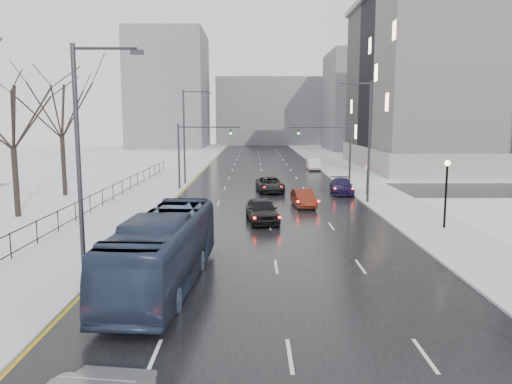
{
  "coord_description": "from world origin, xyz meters",
  "views": [
    {
      "loc": [
        -1.06,
        -0.84,
        6.96
      ],
      "look_at": [
        -0.92,
        29.63,
        2.5
      ],
      "focal_mm": 35.0,
      "sensor_mm": 36.0,
      "label": 1
    }
  ],
  "objects_px": {
    "tree_park_d": "(18,218)",
    "streetlight_l_near": "(84,152)",
    "streetlight_l_far": "(186,132)",
    "no_uturn_sign": "(367,171)",
    "tree_park_e": "(65,196)",
    "mast_signal_right": "(339,149)",
    "sedan_right_cross": "(270,185)",
    "sedan_right_far": "(342,186)",
    "streetlight_r_mid": "(367,136)",
    "mast_signal_left": "(190,149)",
    "sedan_center_near": "(262,210)",
    "sedan_right_distant": "(314,164)",
    "sedan_right_near": "(303,198)",
    "lamppost_r_mid": "(446,184)",
    "bus": "(164,250)"
  },
  "relations": [
    {
      "from": "tree_park_d",
      "to": "streetlight_l_far",
      "type": "bearing_deg",
      "value": 61.85
    },
    {
      "from": "sedan_right_distant",
      "to": "tree_park_e",
      "type": "bearing_deg",
      "value": -135.98
    },
    {
      "from": "sedan_right_cross",
      "to": "sedan_right_far",
      "type": "bearing_deg",
      "value": -14.67
    },
    {
      "from": "mast_signal_left",
      "to": "sedan_right_near",
      "type": "relative_size",
      "value": 1.57
    },
    {
      "from": "streetlight_l_far",
      "to": "no_uturn_sign",
      "type": "height_order",
      "value": "streetlight_l_far"
    },
    {
      "from": "sedan_right_distant",
      "to": "sedan_right_near",
      "type": "bearing_deg",
      "value": -97.22
    },
    {
      "from": "streetlight_r_mid",
      "to": "streetlight_l_far",
      "type": "xyz_separation_m",
      "value": [
        -16.33,
        12.0,
        0.0
      ]
    },
    {
      "from": "bus",
      "to": "sedan_center_near",
      "type": "bearing_deg",
      "value": 75.64
    },
    {
      "from": "sedan_right_cross",
      "to": "lamppost_r_mid",
      "type": "bearing_deg",
      "value": -63.14
    },
    {
      "from": "mast_signal_left",
      "to": "sedan_right_near",
      "type": "distance_m",
      "value": 14.48
    },
    {
      "from": "tree_park_d",
      "to": "mast_signal_right",
      "type": "distance_m",
      "value": 29.05
    },
    {
      "from": "lamppost_r_mid",
      "to": "mast_signal_left",
      "type": "xyz_separation_m",
      "value": [
        -18.33,
        18.0,
        1.16
      ]
    },
    {
      "from": "no_uturn_sign",
      "to": "lamppost_r_mid",
      "type": "bearing_deg",
      "value": -82.67
    },
    {
      "from": "tree_park_d",
      "to": "sedan_right_near",
      "type": "xyz_separation_m",
      "value": [
        20.71,
        4.33,
        0.72
      ]
    },
    {
      "from": "streetlight_r_mid",
      "to": "streetlight_l_near",
      "type": "bearing_deg",
      "value": -129.24
    },
    {
      "from": "mast_signal_left",
      "to": "streetlight_r_mid",
      "type": "bearing_deg",
      "value": -27.31
    },
    {
      "from": "streetlight_l_near",
      "to": "sedan_right_distant",
      "type": "height_order",
      "value": "streetlight_l_near"
    },
    {
      "from": "mast_signal_left",
      "to": "sedan_right_distant",
      "type": "height_order",
      "value": "mast_signal_left"
    },
    {
      "from": "mast_signal_right",
      "to": "sedan_center_near",
      "type": "distance_m",
      "value": 17.77
    },
    {
      "from": "tree_park_d",
      "to": "sedan_right_cross",
      "type": "distance_m",
      "value": 22.17
    },
    {
      "from": "no_uturn_sign",
      "to": "sedan_right_far",
      "type": "bearing_deg",
      "value": 144.39
    },
    {
      "from": "tree_park_d",
      "to": "streetlight_r_mid",
      "type": "relative_size",
      "value": 1.25
    },
    {
      "from": "mast_signal_left",
      "to": "sedan_center_near",
      "type": "bearing_deg",
      "value": -66.4
    },
    {
      "from": "mast_signal_left",
      "to": "tree_park_e",
      "type": "bearing_deg",
      "value": -159.81
    },
    {
      "from": "lamppost_r_mid",
      "to": "sedan_right_cross",
      "type": "bearing_deg",
      "value": 122.47
    },
    {
      "from": "tree_park_d",
      "to": "lamppost_r_mid",
      "type": "xyz_separation_m",
      "value": [
        28.8,
        -4.0,
        2.94
      ]
    },
    {
      "from": "streetlight_l_far",
      "to": "sedan_right_near",
      "type": "relative_size",
      "value": 2.41
    },
    {
      "from": "mast_signal_right",
      "to": "mast_signal_left",
      "type": "xyz_separation_m",
      "value": [
        -14.65,
        0.0,
        0.0
      ]
    },
    {
      "from": "tree_park_d",
      "to": "sedan_right_near",
      "type": "relative_size",
      "value": 3.01
    },
    {
      "from": "tree_park_e",
      "to": "mast_signal_right",
      "type": "xyz_separation_m",
      "value": [
        25.53,
        4.0,
        4.11
      ]
    },
    {
      "from": "tree_park_d",
      "to": "streetlight_l_near",
      "type": "height_order",
      "value": "streetlight_l_near"
    },
    {
      "from": "tree_park_d",
      "to": "sedan_right_far",
      "type": "distance_m",
      "value": 27.5
    },
    {
      "from": "tree_park_d",
      "to": "streetlight_l_near",
      "type": "relative_size",
      "value": 1.25
    },
    {
      "from": "tree_park_d",
      "to": "streetlight_r_mid",
      "type": "bearing_deg",
      "value": 13.01
    },
    {
      "from": "lamppost_r_mid",
      "to": "sedan_right_far",
      "type": "height_order",
      "value": "lamppost_r_mid"
    },
    {
      "from": "mast_signal_left",
      "to": "sedan_right_far",
      "type": "height_order",
      "value": "mast_signal_left"
    },
    {
      "from": "streetlight_l_near",
      "to": "no_uturn_sign",
      "type": "height_order",
      "value": "streetlight_l_near"
    },
    {
      "from": "streetlight_r_mid",
      "to": "lamppost_r_mid",
      "type": "bearing_deg",
      "value": -74.18
    },
    {
      "from": "streetlight_l_far",
      "to": "mast_signal_right",
      "type": "distance_m",
      "value": 16.07
    },
    {
      "from": "streetlight_r_mid",
      "to": "streetlight_l_far",
      "type": "relative_size",
      "value": 1.0
    },
    {
      "from": "streetlight_r_mid",
      "to": "mast_signal_left",
      "type": "distance_m",
      "value": 17.5
    },
    {
      "from": "bus",
      "to": "mast_signal_right",
      "type": "bearing_deg",
      "value": 70.92
    },
    {
      "from": "streetlight_l_near",
      "to": "tree_park_d",
      "type": "bearing_deg",
      "value": 124.53
    },
    {
      "from": "streetlight_r_mid",
      "to": "sedan_right_near",
      "type": "distance_m",
      "value": 7.38
    },
    {
      "from": "no_uturn_sign",
      "to": "bus",
      "type": "distance_m",
      "value": 28.42
    },
    {
      "from": "streetlight_l_far",
      "to": "sedan_right_cross",
      "type": "xyz_separation_m",
      "value": [
        8.67,
        -5.5,
        -4.86
      ]
    },
    {
      "from": "sedan_right_cross",
      "to": "bus",
      "type": "bearing_deg",
      "value": -106.63
    },
    {
      "from": "tree_park_e",
      "to": "lamppost_r_mid",
      "type": "relative_size",
      "value": 3.15
    },
    {
      "from": "no_uturn_sign",
      "to": "sedan_right_distant",
      "type": "xyz_separation_m",
      "value": [
        -2.0,
        23.6,
        -1.48
      ]
    },
    {
      "from": "streetlight_r_mid",
      "to": "mast_signal_right",
      "type": "height_order",
      "value": "streetlight_r_mid"
    }
  ]
}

